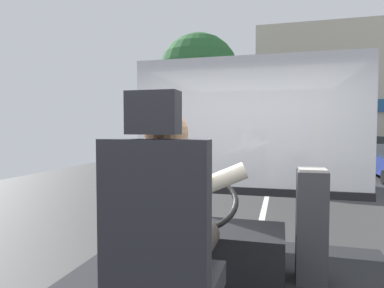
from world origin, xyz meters
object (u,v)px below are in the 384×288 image
steering_console (213,249)px  fare_box (311,226)px  parked_car_green (360,150)px  bus_driver (171,215)px  driver_seat (162,262)px

steering_console → fare_box: (0.74, 0.12, 0.22)m
parked_car_green → steering_console: bearing=-105.2°
bus_driver → fare_box: 1.41m
steering_console → parked_car_green: bearing=74.8°
fare_box → parked_car_green: size_ratio=0.20×
parked_car_green → fare_box: bearing=-102.7°
fare_box → parked_car_green: fare_box is taller
fare_box → steering_console: bearing=-171.0°
bus_driver → parked_car_green: 17.03m
driver_seat → fare_box: (0.74, 1.28, -0.14)m
driver_seat → bus_driver: driver_seat is taller
driver_seat → steering_console: bearing=90.0°
fare_box → parked_car_green: 15.73m
bus_driver → steering_console: (0.00, 1.03, -0.54)m
bus_driver → fare_box: bus_driver is taller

